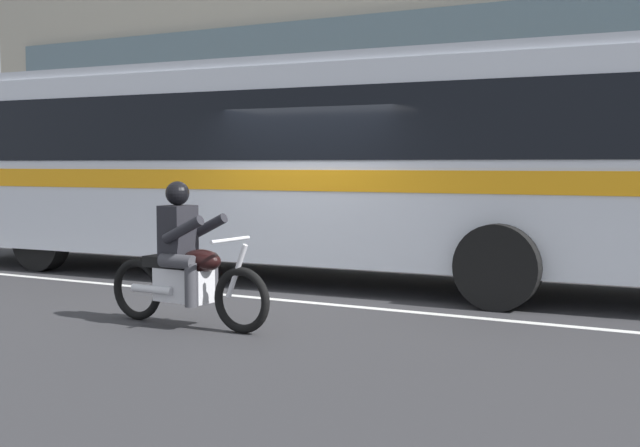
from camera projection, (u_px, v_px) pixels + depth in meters
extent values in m
plane|color=#2B2B2D|center=(307.00, 294.00, 11.14)|extent=(60.00, 60.00, 0.00)
cube|color=#B7B2A8|center=(440.00, 253.00, 15.60)|extent=(28.00, 3.80, 0.15)
cube|color=silver|center=(284.00, 300.00, 10.61)|extent=(26.60, 0.14, 0.01)
cube|color=#4C606B|center=(474.00, 39.00, 16.93)|extent=(25.76, 0.10, 1.40)
cube|color=silver|center=(290.00, 165.00, 12.53)|extent=(13.11, 3.09, 2.70)
cube|color=black|center=(290.00, 129.00, 12.49)|extent=(12.07, 3.08, 0.96)
cube|color=orange|center=(290.00, 178.00, 12.55)|extent=(12.85, 3.10, 0.28)
cube|color=#ADB1BA|center=(290.00, 71.00, 12.43)|extent=(12.85, 2.95, 0.16)
cylinder|color=black|center=(41.00, 239.00, 13.51)|extent=(1.04, 0.30, 1.04)
cylinder|color=black|center=(498.00, 267.00, 9.88)|extent=(1.04, 0.30, 1.04)
torus|color=black|center=(242.00, 300.00, 8.55)|extent=(0.69, 0.12, 0.69)
torus|color=black|center=(137.00, 289.00, 9.29)|extent=(0.69, 0.12, 0.69)
cube|color=silver|center=(184.00, 285.00, 8.93)|extent=(0.65, 0.31, 0.36)
ellipsoid|color=black|center=(201.00, 261.00, 8.79)|extent=(0.49, 0.30, 0.24)
cube|color=black|center=(169.00, 262.00, 9.02)|extent=(0.57, 0.28, 0.12)
cylinder|color=silver|center=(237.00, 271.00, 8.55)|extent=(0.28, 0.07, 0.58)
cylinder|color=silver|center=(230.00, 240.00, 8.57)|extent=(0.07, 0.64, 0.04)
cylinder|color=silver|center=(153.00, 289.00, 8.96)|extent=(0.55, 0.11, 0.09)
cube|color=black|center=(178.00, 231.00, 8.93)|extent=(0.29, 0.37, 0.56)
sphere|color=black|center=(177.00, 193.00, 8.90)|extent=(0.26, 0.26, 0.26)
cylinder|color=#38383D|center=(199.00, 258.00, 9.03)|extent=(0.43, 0.17, 0.15)
cylinder|color=#38383D|center=(212.00, 281.00, 8.96)|extent=(0.13, 0.13, 0.46)
cylinder|color=#38383D|center=(177.00, 261.00, 8.72)|extent=(0.43, 0.17, 0.15)
cylinder|color=#38383D|center=(191.00, 285.00, 8.65)|extent=(0.13, 0.13, 0.46)
cylinder|color=black|center=(207.00, 227.00, 8.97)|extent=(0.52, 0.13, 0.32)
cylinder|color=black|center=(183.00, 230.00, 8.63)|extent=(0.52, 0.13, 0.32)
cylinder|color=red|center=(177.00, 229.00, 16.73)|extent=(0.22, 0.22, 0.58)
sphere|color=red|center=(177.00, 211.00, 16.71)|extent=(0.20, 0.20, 0.20)
cylinder|color=red|center=(173.00, 228.00, 16.61)|extent=(0.09, 0.10, 0.09)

